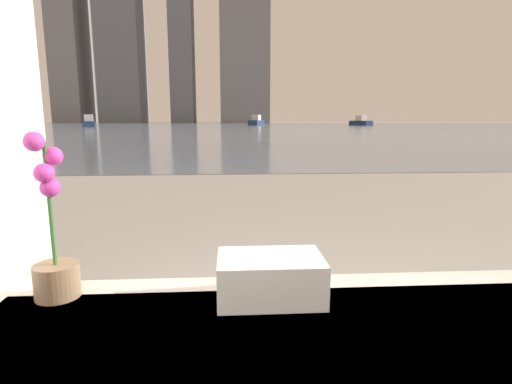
% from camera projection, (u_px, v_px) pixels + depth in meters
% --- Properties ---
extents(potted_orchid, '(0.12, 0.12, 0.46)m').
position_uv_depth(potted_orchid, '(54.00, 249.00, 1.10)').
color(potted_orchid, '#8C6B4C').
rests_on(potted_orchid, bathtub).
extents(towel_stack, '(0.29, 0.19, 0.12)m').
position_uv_depth(towel_stack, '(270.00, 277.00, 1.10)').
color(towel_stack, white).
rests_on(towel_stack, bathtub).
extents(harbor_water, '(180.00, 110.00, 0.01)m').
position_uv_depth(harbor_water, '(231.00, 126.00, 61.28)').
color(harbor_water, slate).
rests_on(harbor_water, ground_plane).
extents(harbor_boat_2, '(3.13, 4.98, 1.77)m').
position_uv_depth(harbor_boat_2, '(256.00, 121.00, 69.57)').
color(harbor_boat_2, navy).
rests_on(harbor_boat_2, harbor_water).
extents(harbor_boat_3, '(2.69, 4.60, 1.63)m').
position_uv_depth(harbor_boat_3, '(89.00, 122.00, 53.52)').
color(harbor_boat_3, navy).
rests_on(harbor_boat_3, harbor_water).
extents(harbor_boat_4, '(3.01, 4.61, 1.64)m').
position_uv_depth(harbor_boat_4, '(361.00, 122.00, 66.91)').
color(harbor_boat_4, navy).
rests_on(harbor_boat_4, harbor_water).
extents(skyline_tower_0, '(7.66, 13.23, 46.99)m').
position_uv_depth(skyline_tower_0, '(69.00, 36.00, 109.31)').
color(skyline_tower_0, slate).
rests_on(skyline_tower_0, ground_plane).
extents(skyline_tower_1, '(11.31, 12.05, 66.09)m').
position_uv_depth(skyline_tower_1, '(118.00, 0.00, 108.46)').
color(skyline_tower_1, slate).
rests_on(skyline_tower_1, ground_plane).
extents(skyline_tower_3, '(13.57, 13.42, 54.07)m').
position_uv_depth(skyline_tower_3, '(244.00, 25.00, 111.66)').
color(skyline_tower_3, slate).
rests_on(skyline_tower_3, ground_plane).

